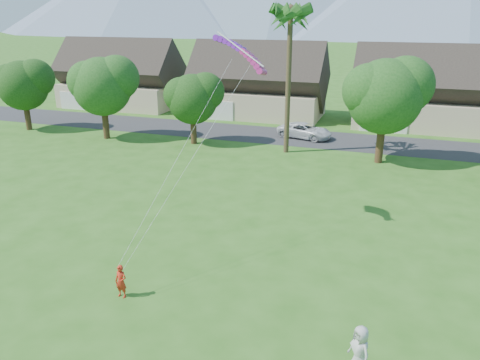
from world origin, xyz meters
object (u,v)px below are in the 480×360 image
at_px(watcher, 360,351).
at_px(parafoil_kite, 243,51).
at_px(parked_car, 305,131).
at_px(kite_flyer, 121,281).

height_order(watcher, parafoil_kite, parafoil_kite).
bearing_deg(parked_car, parafoil_kite, -165.60).
relative_size(kite_flyer, parafoil_kite, 0.46).
bearing_deg(kite_flyer, watcher, -3.96).
bearing_deg(kite_flyer, parafoil_kite, 77.80).
bearing_deg(parked_car, watcher, -152.52).
xyz_separation_m(watcher, parafoil_kite, (-7.65, 10.30, 8.92)).
height_order(kite_flyer, watcher, watcher).
distance_m(kite_flyer, parafoil_kite, 12.99).
bearing_deg(parafoil_kite, watcher, -47.19).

